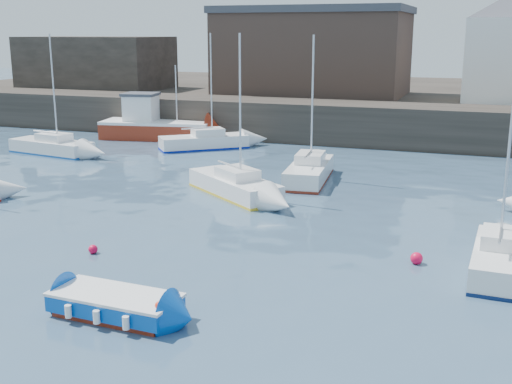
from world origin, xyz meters
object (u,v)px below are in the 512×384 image
(buoy_near, at_px, (93,253))
(buoy_far, at_px, (246,199))
(fishing_boat, at_px, (154,124))
(sailboat_c, at_px, (498,258))
(sailboat_f, at_px, (309,171))
(buoy_mid, at_px, (416,264))
(blue_dinghy, at_px, (115,304))
(sailboat_e, at_px, (52,146))
(sailboat_h, at_px, (204,141))
(sailboat_b, at_px, (235,185))

(buoy_near, height_order, buoy_far, buoy_far)
(fishing_boat, bearing_deg, sailboat_c, -40.23)
(sailboat_c, xyz_separation_m, buoy_near, (-14.58, -3.25, -0.53))
(fishing_boat, xyz_separation_m, sailboat_f, (15.69, -10.26, -0.54))
(sailboat_f, height_order, buoy_mid, sailboat_f)
(blue_dinghy, distance_m, fishing_boat, 33.31)
(blue_dinghy, relative_size, buoy_far, 9.99)
(buoy_near, height_order, buoy_mid, buoy_mid)
(fishing_boat, distance_m, buoy_far, 20.66)
(sailboat_f, distance_m, buoy_near, 15.49)
(buoy_mid, bearing_deg, blue_dinghy, -135.73)
(blue_dinghy, bearing_deg, sailboat_e, 131.09)
(sailboat_c, bearing_deg, sailboat_f, 131.19)
(sailboat_e, distance_m, sailboat_h, 10.66)
(sailboat_h, height_order, buoy_far, sailboat_h)
(sailboat_h, xyz_separation_m, buoy_near, (5.53, -22.22, -0.53))
(sailboat_b, xyz_separation_m, sailboat_h, (-7.22, 11.93, -0.00))
(blue_dinghy, xyz_separation_m, buoy_mid, (7.90, 7.70, -0.42))
(buoy_mid, bearing_deg, sailboat_c, 2.47)
(blue_dinghy, bearing_deg, fishing_boat, 117.03)
(sailboat_c, height_order, buoy_far, sailboat_c)
(buoy_near, bearing_deg, buoy_far, 75.47)
(blue_dinghy, distance_m, buoy_mid, 11.04)
(fishing_boat, relative_size, buoy_near, 25.62)
(fishing_boat, distance_m, sailboat_h, 6.43)
(blue_dinghy, relative_size, buoy_mid, 8.69)
(sailboat_f, height_order, sailboat_h, sailboat_h)
(blue_dinghy, bearing_deg, buoy_far, 95.45)
(sailboat_h, distance_m, buoy_mid, 25.78)
(sailboat_f, xyz_separation_m, buoy_near, (-4.44, -14.83, -0.57))
(fishing_boat, distance_m, buoy_near, 27.52)
(buoy_mid, xyz_separation_m, buoy_far, (-9.27, 6.60, 0.00))
(sailboat_e, xyz_separation_m, buoy_near, (14.60, -16.63, -0.53))
(sailboat_b, distance_m, buoy_near, 10.44)
(fishing_boat, distance_m, buoy_mid, 31.85)
(fishing_boat, distance_m, sailboat_f, 18.75)
(fishing_boat, relative_size, buoy_far, 22.89)
(sailboat_b, bearing_deg, buoy_mid, -35.34)
(blue_dinghy, relative_size, buoy_near, 11.18)
(blue_dinghy, bearing_deg, buoy_near, 130.39)
(sailboat_b, distance_m, buoy_mid, 12.39)
(sailboat_b, height_order, buoy_near, sailboat_b)
(sailboat_h, bearing_deg, sailboat_e, -148.37)
(sailboat_c, distance_m, sailboat_h, 27.64)
(blue_dinghy, relative_size, sailboat_b, 0.49)
(sailboat_e, bearing_deg, fishing_boat, 68.38)
(sailboat_b, height_order, sailboat_h, sailboat_b)
(sailboat_c, bearing_deg, blue_dinghy, -143.80)
(sailboat_e, bearing_deg, sailboat_f, -5.40)
(sailboat_e, relative_size, sailboat_h, 0.99)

